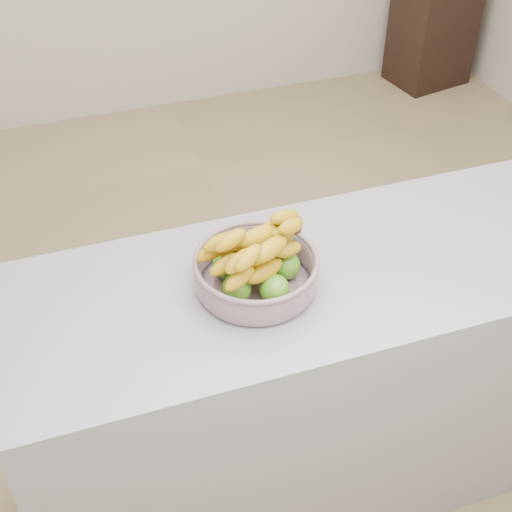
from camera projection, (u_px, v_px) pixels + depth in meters
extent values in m
plane|color=#8C7756|center=(282.00, 323.00, 2.96)|extent=(4.00, 4.00, 0.00)
cube|color=#9999A1|center=(362.00, 370.00, 2.18)|extent=(2.00, 0.60, 0.90)
cube|color=black|center=(434.00, 21.00, 4.40)|extent=(0.50, 0.43, 0.79)
cylinder|color=#929EB0|center=(256.00, 284.00, 1.80)|extent=(0.27, 0.27, 0.01)
torus|color=#929EB0|center=(256.00, 260.00, 1.75)|extent=(0.32, 0.32, 0.01)
sphere|color=#61A01B|center=(274.00, 289.00, 1.73)|extent=(0.07, 0.07, 0.07)
sphere|color=#61A01B|center=(286.00, 265.00, 1.79)|extent=(0.07, 0.07, 0.07)
sphere|color=#61A01B|center=(257.00, 251.00, 1.83)|extent=(0.07, 0.07, 0.07)
sphere|color=#61A01B|center=(227.00, 265.00, 1.79)|extent=(0.07, 0.07, 0.07)
sphere|color=#61A01B|center=(237.00, 288.00, 1.73)|extent=(0.07, 0.07, 0.07)
ellipsoid|color=gold|center=(264.00, 271.00, 1.71)|extent=(0.20, 0.12, 0.05)
ellipsoid|color=gold|center=(253.00, 260.00, 1.74)|extent=(0.20, 0.10, 0.05)
ellipsoid|color=gold|center=(241.00, 249.00, 1.77)|extent=(0.20, 0.08, 0.05)
ellipsoid|color=gold|center=(262.00, 253.00, 1.71)|extent=(0.20, 0.13, 0.05)
ellipsoid|color=gold|center=(250.00, 241.00, 1.74)|extent=(0.20, 0.06, 0.05)
ellipsoid|color=gold|center=(258.00, 236.00, 1.71)|extent=(0.20, 0.10, 0.05)
ellipsoid|color=gold|center=(270.00, 249.00, 1.68)|extent=(0.19, 0.14, 0.05)
cylinder|color=#3D3013|center=(296.00, 225.00, 1.77)|extent=(0.03, 0.03, 0.04)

